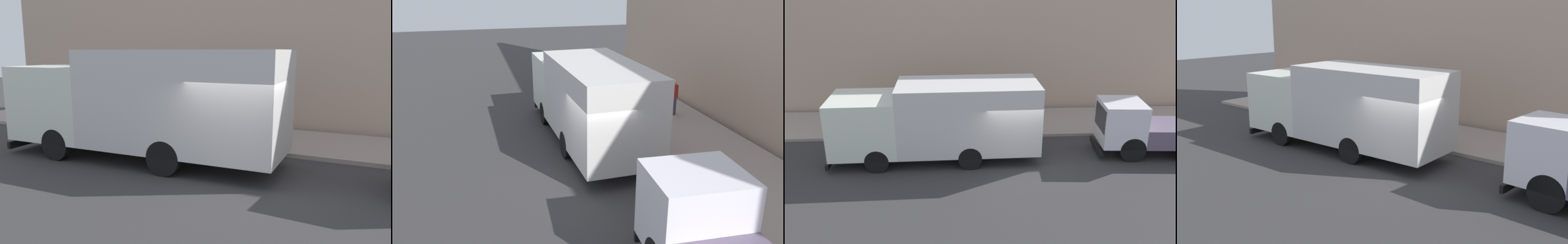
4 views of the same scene
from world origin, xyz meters
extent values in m
plane|color=#333233|center=(0.00, 0.00, 0.00)|extent=(80.00, 80.00, 0.00)
cube|color=#A5958A|center=(4.89, 0.00, 0.07)|extent=(3.77, 30.00, 0.14)
cube|color=#C2A38D|center=(7.27, 0.00, 5.73)|extent=(0.50, 30.00, 11.47)
cube|color=white|center=(0.93, 6.15, 1.62)|extent=(2.65, 2.75, 2.29)
cube|color=black|center=(0.90, 7.47, 1.89)|extent=(2.17, 0.11, 1.28)
cube|color=silver|center=(1.03, 1.94, 1.87)|extent=(2.72, 5.78, 2.79)
cube|color=black|center=(0.90, 7.55, 0.26)|extent=(2.49, 0.18, 0.24)
cylinder|color=black|center=(-0.20, 5.58, 0.47)|extent=(0.32, 0.96, 0.95)
cylinder|color=black|center=(2.08, 5.64, 0.47)|extent=(0.32, 0.96, 0.95)
cylinder|color=black|center=(-0.12, 1.91, 0.47)|extent=(0.32, 0.96, 0.95)
cylinder|color=black|center=(2.17, 1.97, 0.47)|extent=(0.32, 0.96, 0.95)
cube|color=white|center=(1.08, -4.54, 1.43)|extent=(2.06, 1.87, 1.80)
cube|color=black|center=(1.13, -3.69, 1.65)|extent=(1.64, 0.17, 1.01)
cube|color=black|center=(1.14, -3.61, 0.29)|extent=(1.88, 0.25, 0.24)
cylinder|color=black|center=(0.23, -4.84, 0.53)|extent=(0.37, 1.08, 1.06)
cylinder|color=black|center=(1.88, -4.95, 0.53)|extent=(0.37, 1.08, 1.06)
cylinder|color=black|center=(1.72, -7.32, 0.53)|extent=(0.37, 1.08, 1.06)
cylinder|color=#41385B|center=(5.43, 4.84, 0.53)|extent=(0.39, 0.39, 0.79)
cylinder|color=#A52220|center=(5.43, 4.84, 1.20)|extent=(0.52, 0.52, 0.56)
sphere|color=#D8AC7C|center=(5.43, 4.84, 1.60)|extent=(0.23, 0.23, 0.23)
camera|label=1|loc=(-8.53, -3.04, 3.23)|focal=35.36mm
camera|label=2|loc=(-3.10, -11.13, 6.05)|focal=38.17mm
camera|label=3|loc=(-15.40, 2.30, 7.84)|focal=38.89mm
camera|label=4|loc=(-11.57, -8.61, 5.26)|focal=42.44mm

